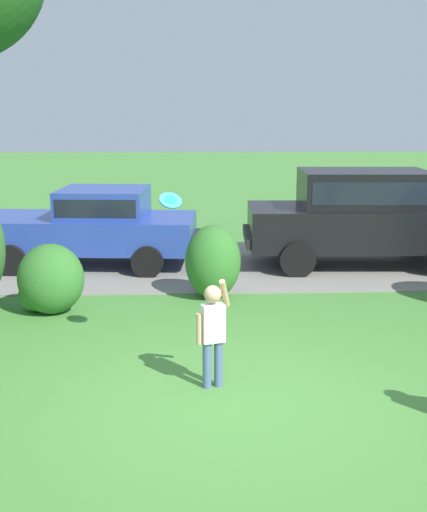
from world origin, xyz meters
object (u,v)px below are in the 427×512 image
child_thrower (213,327)px  frisbee (170,200)px  parked_sedan (94,224)px  parked_suv (363,213)px

child_thrower → frisbee: bearing=118.6°
parked_sedan → child_thrower: parked_sedan is taller
parked_suv → frisbee: 6.32m
child_thrower → parked_suv: bearing=61.4°
frisbee → parked_suv: bearing=53.6°
parked_sedan → child_thrower: (2.15, -6.16, -0.13)m
parked_suv → frisbee: frisbee is taller
parked_sedan → child_thrower: bearing=-70.8°
parked_suv → frisbee: (-3.71, -5.03, 0.97)m
parked_sedan → frisbee: 5.66m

